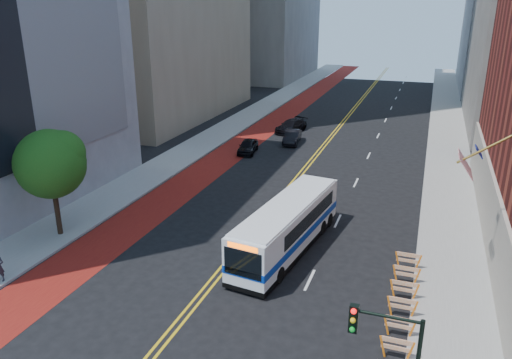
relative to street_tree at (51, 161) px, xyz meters
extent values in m
plane|color=black|center=(11.24, -6.04, -4.91)|extent=(160.00, 160.00, 0.00)
cube|color=gray|center=(-0.76, 23.96, -4.84)|extent=(4.00, 140.00, 0.15)
cube|color=gray|center=(23.24, 23.96, -4.84)|extent=(4.00, 140.00, 0.15)
cube|color=#640E0E|center=(3.14, 23.96, -4.91)|extent=(3.60, 140.00, 0.01)
cube|color=gold|center=(11.06, 23.96, -4.91)|extent=(0.14, 140.00, 0.01)
cube|color=gold|center=(11.42, 23.96, -4.91)|extent=(0.14, 140.00, 0.01)
cube|color=silver|center=(16.04, -0.04, -4.90)|extent=(0.14, 2.20, 0.01)
cube|color=silver|center=(16.04, 7.96, -4.90)|extent=(0.14, 2.20, 0.01)
cube|color=silver|center=(16.04, 15.96, -4.90)|extent=(0.14, 2.20, 0.01)
cube|color=silver|center=(16.04, 23.96, -4.90)|extent=(0.14, 2.20, 0.01)
cube|color=silver|center=(16.04, 31.96, -4.90)|extent=(0.14, 2.20, 0.01)
cube|color=silver|center=(16.04, 39.96, -4.90)|extent=(0.14, 2.20, 0.01)
cube|color=silver|center=(16.04, 47.96, -4.90)|extent=(0.14, 2.20, 0.01)
cube|color=silver|center=(16.04, 55.96, -4.90)|extent=(0.14, 2.20, 0.01)
cube|color=silver|center=(16.04, 63.96, -4.90)|extent=(0.14, 2.20, 0.01)
cube|color=silver|center=(16.04, 71.96, -4.90)|extent=(0.14, 2.20, 0.01)
cube|color=silver|center=(16.04, 79.96, -4.90)|extent=(0.14, 2.20, 0.01)
cube|color=#9E9384|center=(25.29, 5.96, -2.91)|extent=(0.50, 36.00, 4.00)
cube|color=black|center=(25.39, -0.04, -3.81)|extent=(0.35, 2.80, 2.20)
cube|color=black|center=(25.39, 6.96, -3.81)|extent=(0.35, 2.80, 2.20)
cube|color=black|center=(25.39, 13.96, -3.81)|extent=(0.35, 2.80, 2.20)
cylinder|color=#A57F33|center=(23.94, 1.96, 2.69)|extent=(2.85, 0.12, 2.05)
cube|color=#B21419|center=(22.94, 1.96, 1.69)|extent=(0.75, 1.90, 1.05)
cube|color=navy|center=(23.49, 2.41, 2.24)|extent=(0.39, 0.85, 0.52)
cube|color=orange|center=(20.29, -4.94, -4.41)|extent=(0.32, 0.06, 0.99)
cube|color=orange|center=(21.39, -4.94, -4.41)|extent=(0.32, 0.06, 0.99)
cube|color=orange|center=(20.84, -4.94, -4.01)|extent=(1.25, 0.05, 0.22)
cube|color=orange|center=(20.84, -4.94, -4.36)|extent=(1.25, 0.05, 0.18)
cube|color=orange|center=(20.29, -3.39, -4.41)|extent=(0.32, 0.06, 0.99)
cube|color=orange|center=(21.39, -3.39, -4.41)|extent=(0.32, 0.06, 0.99)
cube|color=orange|center=(20.84, -3.39, -4.01)|extent=(1.25, 0.05, 0.22)
cube|color=orange|center=(20.84, -3.39, -4.36)|extent=(1.25, 0.05, 0.18)
cube|color=orange|center=(20.29, -1.84, -4.41)|extent=(0.32, 0.06, 0.99)
cube|color=orange|center=(21.39, -1.84, -4.41)|extent=(0.32, 0.06, 0.99)
cube|color=orange|center=(20.84, -1.84, -4.01)|extent=(1.25, 0.05, 0.22)
cube|color=orange|center=(20.84, -1.84, -4.36)|extent=(1.25, 0.05, 0.18)
cube|color=orange|center=(20.29, -0.29, -4.41)|extent=(0.32, 0.06, 0.99)
cube|color=orange|center=(21.39, -0.29, -4.41)|extent=(0.32, 0.06, 0.99)
cube|color=orange|center=(20.84, -0.29, -4.01)|extent=(1.25, 0.05, 0.22)
cube|color=orange|center=(20.84, -0.29, -4.36)|extent=(1.25, 0.05, 0.18)
cube|color=orange|center=(20.29, 1.26, -4.41)|extent=(0.32, 0.06, 0.99)
cube|color=orange|center=(21.39, 1.26, -4.41)|extent=(0.32, 0.06, 0.99)
cube|color=orange|center=(20.84, 1.26, -4.01)|extent=(1.25, 0.05, 0.22)
cube|color=orange|center=(20.84, 1.26, -4.36)|extent=(1.25, 0.05, 0.18)
cube|color=orange|center=(20.29, 2.81, -4.41)|extent=(0.32, 0.06, 0.99)
cube|color=orange|center=(21.39, 2.81, -4.41)|extent=(0.32, 0.06, 0.99)
cube|color=orange|center=(20.84, 2.81, -4.01)|extent=(1.25, 0.05, 0.22)
cube|color=orange|center=(20.84, 2.81, -4.36)|extent=(1.25, 0.05, 0.18)
cylinder|color=black|center=(-0.06, -0.04, -3.16)|extent=(0.32, 0.32, 3.20)
sphere|color=#0F4712|center=(-0.06, -0.04, -0.16)|extent=(4.20, 4.20, 4.20)
sphere|color=#0F4712|center=(0.54, 0.36, 0.44)|extent=(2.80, 2.80, 2.80)
sphere|color=#0F4712|center=(-0.56, -0.34, 0.24)|extent=(2.40, 2.40, 2.40)
cylinder|color=black|center=(20.54, -9.54, 0.14)|extent=(2.00, 0.10, 0.10)
cube|color=black|center=(19.54, -9.54, -0.16)|extent=(0.28, 0.22, 0.95)
sphere|color=red|center=(19.54, -9.68, 0.19)|extent=(0.18, 0.18, 0.18)
sphere|color=yellow|center=(19.54, -9.68, -0.14)|extent=(0.18, 0.18, 0.18)
sphere|color=#0CA526|center=(19.54, -9.68, -0.47)|extent=(0.18, 0.18, 0.18)
cube|color=white|center=(13.96, 2.77, -3.30)|extent=(3.78, 11.12, 2.59)
cube|color=#082E9A|center=(13.96, 2.77, -3.68)|extent=(3.82, 11.16, 0.41)
cube|color=black|center=(14.05, 3.49, -2.87)|extent=(3.40, 7.88, 0.86)
cube|color=black|center=(13.24, -2.60, -3.09)|extent=(2.07, 0.37, 1.45)
cube|color=black|center=(14.68, 8.15, -2.91)|extent=(1.88, 0.34, 0.91)
cube|color=#FF5905|center=(13.24, -2.61, -2.19)|extent=(1.65, 0.29, 0.27)
cube|color=white|center=(13.96, 2.77, -1.96)|extent=(3.59, 10.56, 0.11)
cube|color=black|center=(13.96, 2.77, -4.59)|extent=(3.81, 11.15, 0.27)
cylinder|color=black|center=(12.43, -0.54, -4.46)|extent=(0.39, 0.94, 0.91)
cylinder|color=black|center=(14.56, -0.83, -4.46)|extent=(0.39, 0.94, 0.91)
cylinder|color=black|center=(13.30, 5.94, -4.46)|extent=(0.39, 0.94, 0.91)
cylinder|color=black|center=(15.42, 5.66, -4.46)|extent=(0.39, 0.94, 0.91)
cylinder|color=black|center=(13.47, 7.24, -4.46)|extent=(0.39, 0.94, 0.91)
cylinder|color=black|center=(15.60, 6.95, -4.46)|extent=(0.39, 0.94, 0.91)
imported|color=black|center=(4.76, 21.08, -4.25)|extent=(2.08, 4.05, 1.32)
imported|color=black|center=(7.91, 25.83, -4.22)|extent=(1.95, 4.32, 1.37)
imported|color=black|center=(6.51, 30.39, -4.22)|extent=(3.22, 5.09, 1.38)
camera|label=1|loc=(21.01, -22.78, 9.02)|focal=35.00mm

